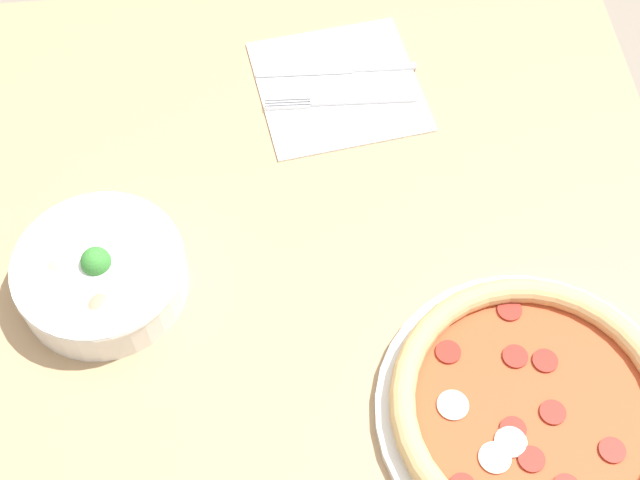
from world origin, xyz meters
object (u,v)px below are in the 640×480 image
(bowl, at_px, (101,272))
(knife, at_px, (343,69))
(pizza, at_px, (533,409))
(fork, at_px, (343,102))

(bowl, height_order, knife, bowl)
(bowl, bearing_deg, knife, -45.11)
(pizza, bearing_deg, knife, 15.87)
(pizza, distance_m, bowl, 0.47)
(fork, distance_m, knife, 0.05)
(fork, bearing_deg, bowl, 41.73)
(bowl, xyz_separation_m, knife, (0.29, -0.29, -0.03))
(pizza, relative_size, fork, 1.64)
(knife, bearing_deg, pizza, 107.96)
(pizza, height_order, knife, pizza)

